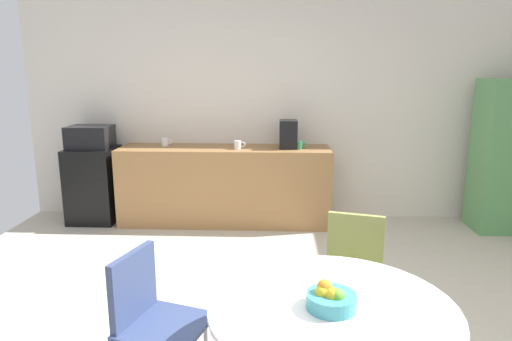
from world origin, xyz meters
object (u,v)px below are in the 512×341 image
at_px(mini_fridge, 94,185).
at_px(mug_white, 238,145).
at_px(chair_navy, 149,309).
at_px(fruit_bowl, 330,298).
at_px(mug_green, 165,142).
at_px(microwave, 90,137).
at_px(round_table, 331,331).
at_px(chair_olive, 353,262).
at_px(locker_cabinet, 505,156).
at_px(mug_red, 299,145).
at_px(coffee_maker, 288,134).

height_order(mini_fridge, mug_white, mug_white).
height_order(mini_fridge, chair_navy, mini_fridge).
xyz_separation_m(mini_fridge, fruit_bowl, (2.41, -3.27, 0.34)).
bearing_deg(mug_green, microwave, -174.38).
bearing_deg(fruit_bowl, round_table, 60.83).
relative_size(chair_olive, mug_green, 6.43).
xyz_separation_m(chair_navy, fruit_bowl, (0.93, -0.33, 0.26)).
height_order(locker_cabinet, mug_white, locker_cabinet).
bearing_deg(mug_red, chair_navy, -108.09).
bearing_deg(locker_cabinet, fruit_bowl, -125.84).
bearing_deg(chair_navy, coffee_maker, 74.45).
bearing_deg(mug_green, fruit_bowl, -65.18).
bearing_deg(chair_olive, coffee_maker, 99.47).
bearing_deg(round_table, locker_cabinet, 54.11).
distance_m(round_table, mug_red, 3.19).
distance_m(microwave, chair_navy, 3.33).
relative_size(microwave, fruit_bowl, 2.12).
distance_m(locker_cabinet, chair_navy, 4.30).
xyz_separation_m(round_table, mug_white, (-0.69, 3.15, 0.34)).
bearing_deg(mug_white, round_table, -77.63).
relative_size(mini_fridge, locker_cabinet, 0.52).
bearing_deg(mini_fridge, fruit_bowl, -53.62).
xyz_separation_m(mini_fridge, chair_olive, (2.68, -2.29, 0.08)).
bearing_deg(chair_navy, mug_red, 71.91).
distance_m(chair_olive, fruit_bowl, 1.05).
bearing_deg(chair_olive, mug_white, 113.37).
relative_size(mug_green, mug_red, 1.00).
distance_m(chair_olive, mug_red, 2.28).
height_order(mini_fridge, chair_olive, mini_fridge).
bearing_deg(chair_navy, microwave, 116.73).
bearing_deg(locker_cabinet, chair_navy, -138.52).
distance_m(round_table, mug_green, 3.69).
height_order(chair_olive, mug_white, mug_white).
height_order(round_table, coffee_maker, coffee_maker).
bearing_deg(mug_green, locker_cabinet, -2.75).
distance_m(fruit_bowl, mug_red, 3.21).
bearing_deg(locker_cabinet, microwave, 178.78).
bearing_deg(fruit_bowl, coffee_maker, 91.88).
bearing_deg(mug_green, round_table, -64.81).
distance_m(chair_navy, mug_white, 2.89).
height_order(chair_navy, mug_red, mug_red).
bearing_deg(mug_red, mug_green, 174.57).
height_order(fruit_bowl, mug_green, mug_green).
distance_m(locker_cabinet, mug_green, 3.84).
bearing_deg(chair_olive, mug_green, 127.55).
relative_size(mini_fridge, chair_olive, 1.06).
bearing_deg(mug_green, chair_olive, -52.45).
height_order(chair_navy, fruit_bowl, fruit_bowl).
bearing_deg(mug_red, mug_white, -178.03).
relative_size(mini_fridge, chair_navy, 1.06).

